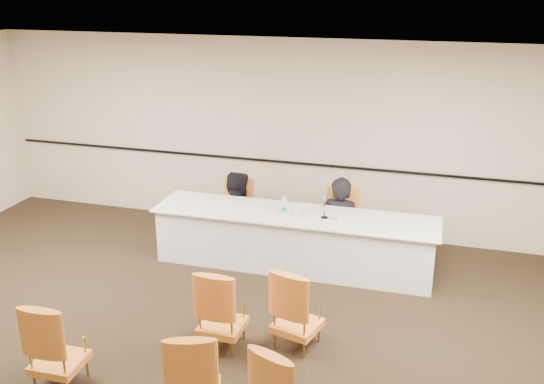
{
  "coord_description": "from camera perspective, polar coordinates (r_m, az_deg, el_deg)",
  "views": [
    {
      "loc": [
        2.28,
        -4.81,
        3.84
      ],
      "look_at": [
        0.08,
        2.6,
        1.08
      ],
      "focal_mm": 40.0,
      "sensor_mm": 36.0,
      "label": 1
    }
  ],
  "objects": [
    {
      "name": "wall_back",
      "position": [
        9.4,
        1.99,
        5.19
      ],
      "size": [
        10.0,
        0.04,
        3.0
      ],
      "primitive_type": "cube",
      "color": "beige",
      "rests_on": "ground"
    },
    {
      "name": "aud_chair_front_mid",
      "position": [
        6.66,
        -4.74,
        -10.78
      ],
      "size": [
        0.51,
        0.51,
        0.95
      ],
      "primitive_type": null,
      "rotation": [
        0.0,
        0.0,
        -0.01
      ],
      "color": "orange",
      "rests_on": "ground"
    },
    {
      "name": "aud_chair_front_right",
      "position": [
        6.65,
        2.41,
        -10.78
      ],
      "size": [
        0.61,
        0.61,
        0.95
      ],
      "primitive_type": null,
      "rotation": [
        0.0,
        0.0,
        -0.24
      ],
      "color": "orange",
      "rests_on": "ground"
    },
    {
      "name": "panelist_main",
      "position": [
        8.87,
        6.35,
        -3.81
      ],
      "size": [
        0.64,
        0.44,
        1.7
      ],
      "primitive_type": "imported",
      "rotation": [
        0.0,
        0.0,
        3.08
      ],
      "color": "black",
      "rests_on": "ground"
    },
    {
      "name": "water_bottle",
      "position": [
        8.23,
        1.15,
        -1.21
      ],
      "size": [
        0.1,
        0.1,
        0.26
      ],
      "primitive_type": null,
      "rotation": [
        0.0,
        0.0,
        -0.37
      ],
      "color": "teal",
      "rests_on": "panel_table"
    },
    {
      "name": "aud_chair_back_mid",
      "position": [
        5.73,
        -7.4,
        -16.54
      ],
      "size": [
        0.63,
        0.63,
        0.95
      ],
      "primitive_type": null,
      "rotation": [
        0.0,
        0.0,
        0.33
      ],
      "color": "orange",
      "rests_on": "ground"
    },
    {
      "name": "papers",
      "position": [
        8.15,
        5.25,
        -2.47
      ],
      "size": [
        0.35,
        0.3,
        0.0
      ],
      "primitive_type": "cube",
      "rotation": [
        0.0,
        0.0,
        -0.31
      ],
      "color": "white",
      "rests_on": "panel_table"
    },
    {
      "name": "coffee_cup",
      "position": [
        8.03,
        6.44,
        -2.38
      ],
      "size": [
        0.09,
        0.09,
        0.12
      ],
      "primitive_type": "cylinder",
      "rotation": [
        0.0,
        0.0,
        0.12
      ],
      "color": "silver",
      "rests_on": "panel_table"
    },
    {
      "name": "drinking_glass",
      "position": [
        8.13,
        2.32,
        -2.09
      ],
      "size": [
        0.08,
        0.08,
        0.1
      ],
      "primitive_type": "cylinder",
      "rotation": [
        0.0,
        0.0,
        -0.42
      ],
      "color": "white",
      "rests_on": "panel_table"
    },
    {
      "name": "panelist_second",
      "position": [
        9.26,
        -3.45,
        -3.04
      ],
      "size": [
        0.95,
        0.82,
        1.68
      ],
      "primitive_type": "imported",
      "rotation": [
        0.0,
        0.0,
        3.4
      ],
      "color": "black",
      "rests_on": "ground"
    },
    {
      "name": "panelist_second_chair",
      "position": [
        9.18,
        -3.47,
        -1.9
      ],
      "size": [
        0.5,
        0.5,
        0.95
      ],
      "primitive_type": null,
      "rotation": [
        0.0,
        0.0,
        0.01
      ],
      "color": "orange",
      "rests_on": "ground"
    },
    {
      "name": "aud_chair_back_left",
      "position": [
        6.43,
        -19.59,
        -13.2
      ],
      "size": [
        0.52,
        0.52,
        0.95
      ],
      "primitive_type": null,
      "rotation": [
        0.0,
        0.0,
        0.04
      ],
      "color": "orange",
      "rests_on": "ground"
    },
    {
      "name": "wall_rail",
      "position": [
        9.47,
        1.9,
        2.79
      ],
      "size": [
        9.8,
        0.04,
        0.03
      ],
      "primitive_type": "cube",
      "color": "black",
      "rests_on": "wall_back"
    },
    {
      "name": "ceiling",
      "position": [
        5.39,
        -8.84,
        10.43
      ],
      "size": [
        10.0,
        10.0,
        0.0
      ],
      "primitive_type": "plane",
      "rotation": [
        3.14,
        0.0,
        0.0
      ],
      "color": "white",
      "rests_on": "ground"
    },
    {
      "name": "microphone",
      "position": [
        8.1,
        4.97,
        -1.59
      ],
      "size": [
        0.15,
        0.21,
        0.27
      ],
      "primitive_type": null,
      "rotation": [
        0.0,
        0.0,
        0.29
      ],
      "color": "black",
      "rests_on": "panel_table"
    },
    {
      "name": "panelist_main_chair",
      "position": [
        8.81,
        6.38,
        -2.95
      ],
      "size": [
        0.5,
        0.5,
        0.95
      ],
      "primitive_type": null,
      "rotation": [
        0.0,
        0.0,
        0.01
      ],
      "color": "orange",
      "rests_on": "ground"
    },
    {
      "name": "panel_table",
      "position": [
        8.43,
        2.07,
        -4.54
      ],
      "size": [
        3.92,
        0.94,
        0.78
      ],
      "primitive_type": null,
      "rotation": [
        0.0,
        0.0,
        0.01
      ],
      "color": "silver",
      "rests_on": "ground"
    },
    {
      "name": "floor",
      "position": [
        6.56,
        -7.43,
        -16.38
      ],
      "size": [
        10.0,
        10.0,
        0.0
      ],
      "primitive_type": "plane",
      "color": "black",
      "rests_on": "ground"
    }
  ]
}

